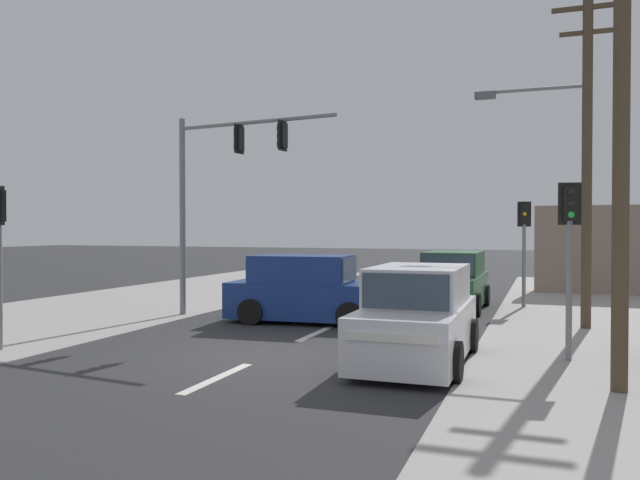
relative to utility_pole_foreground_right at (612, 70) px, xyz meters
name	(u,v)px	position (x,y,z in m)	size (l,w,h in m)	color
ground_plane	(265,356)	(-6.44, 0.66, -5.19)	(140.00, 140.00, 0.00)	#303033
lane_dash_near	(217,378)	(-6.44, -1.34, -5.18)	(0.20, 2.40, 0.01)	silver
lane_dash_mid	(316,333)	(-6.44, 3.66, -5.18)	(0.20, 2.40, 0.01)	silver
lane_dash_far	(369,309)	(-6.44, 8.66, -5.18)	(0.20, 2.40, 0.01)	silver
kerb_left_verge	(73,313)	(-14.94, 4.66, -5.17)	(8.00, 40.00, 0.02)	#A39E99
utility_pole_foreground_right	(612,70)	(0.00, 0.00, 0.00)	(3.78, 0.28, 9.65)	#4C3D2B
utility_pole_midground_right	(581,147)	(-0.13, 6.76, -0.39)	(3.78, 0.28, 8.89)	#4C3D2B
traffic_signal_mast	(217,178)	(-10.16, 5.30, -1.04)	(5.26, 0.76, 6.00)	slate
pedestal_signal_right_kerb	(569,240)	(-0.55, 2.28, -2.77)	(0.44, 0.31, 3.56)	slate
pedestal_signal_far_median	(524,236)	(-1.68, 10.95, -2.77)	(0.44, 0.30, 3.56)	slate
suv_crossing_left	(307,291)	(-7.34, 5.38, -4.30)	(4.65, 2.29, 1.90)	navy
suv_receding_far	(418,318)	(-3.37, 1.20, -4.30)	(2.09, 4.56, 1.90)	silver
suv_oncoming_mid	(453,282)	(-3.85, 9.69, -4.30)	(2.09, 4.55, 1.90)	#235633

